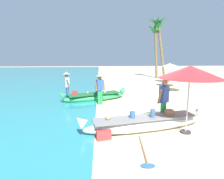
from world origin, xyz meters
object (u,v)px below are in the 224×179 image
at_px(person_vendor_assistant, 67,84).
at_px(cooler_box, 103,134).
at_px(person_tourist_customer, 164,100).
at_px(palm_tree_leaning_seaward, 156,34).
at_px(person_vendor_hatted, 100,87).
at_px(paddle, 145,154).
at_px(boat_green_midground, 94,97).
at_px(palm_tree_tall_inland, 158,29).
at_px(patio_umbrella_large, 190,72).
at_px(boat_white_foreground, 145,123).

relative_size(person_vendor_assistant, cooler_box, 3.71).
distance_m(person_tourist_customer, palm_tree_leaning_seaward, 15.60).
height_order(person_vendor_hatted, paddle, person_vendor_hatted).
height_order(person_tourist_customer, cooler_box, person_tourist_customer).
xyz_separation_m(boat_green_midground, palm_tree_leaning_seaward, (6.78, 10.63, 4.85)).
distance_m(person_vendor_hatted, palm_tree_tall_inland, 13.95).
distance_m(patio_umbrella_large, cooler_box, 3.44).
height_order(person_tourist_customer, palm_tree_leaning_seaward, palm_tree_leaning_seaward).
bearing_deg(person_vendor_hatted, patio_umbrella_large, -53.20).
bearing_deg(palm_tree_leaning_seaward, paddle, -107.63).
xyz_separation_m(person_tourist_customer, paddle, (-1.23, -2.10, -0.96)).
height_order(boat_white_foreground, palm_tree_leaning_seaward, palm_tree_leaning_seaward).
relative_size(person_tourist_customer, person_vendor_assistant, 1.01).
height_order(palm_tree_tall_inland, palm_tree_leaning_seaward, palm_tree_tall_inland).
xyz_separation_m(boat_white_foreground, person_vendor_assistant, (-3.46, 4.41, 0.72)).
xyz_separation_m(person_vendor_assistant, paddle, (3.05, -5.96, -0.98)).
bearing_deg(person_vendor_hatted, palm_tree_leaning_seaward, 60.51).
distance_m(palm_tree_tall_inland, palm_tree_leaning_seaward, 0.64).
relative_size(patio_umbrella_large, palm_tree_leaning_seaward, 0.37).
bearing_deg(paddle, palm_tree_tall_inland, 71.40).
bearing_deg(cooler_box, palm_tree_leaning_seaward, 55.21).
distance_m(person_tourist_customer, palm_tree_tall_inland, 15.74).
relative_size(boat_green_midground, paddle, 2.25).
bearing_deg(palm_tree_leaning_seaward, person_vendor_hatted, -119.49).
relative_size(person_tourist_customer, paddle, 1.02).
bearing_deg(palm_tree_tall_inland, boat_white_foreground, -108.97).
bearing_deg(paddle, boat_green_midground, 104.18).
xyz_separation_m(boat_white_foreground, boat_green_midground, (-1.92, 4.42, -0.02)).
relative_size(patio_umbrella_large, cooler_box, 4.93).
relative_size(boat_white_foreground, person_tourist_customer, 2.69).
bearing_deg(person_vendor_assistant, person_vendor_hatted, -21.91).
distance_m(person_vendor_assistant, patio_umbrella_large, 6.79).
xyz_separation_m(patio_umbrella_large, paddle, (-1.76, -1.29, -2.06)).
relative_size(boat_white_foreground, boat_green_midground, 1.22).
height_order(person_tourist_customer, palm_tree_tall_inland, palm_tree_tall_inland).
distance_m(palm_tree_leaning_seaward, paddle, 18.14).
bearing_deg(person_tourist_customer, paddle, -120.34).
relative_size(palm_tree_leaning_seaward, paddle, 3.69).
height_order(boat_white_foreground, cooler_box, boat_white_foreground).
bearing_deg(patio_umbrella_large, boat_white_foreground, 169.32).
bearing_deg(palm_tree_tall_inland, patio_umbrella_large, -104.01).
xyz_separation_m(person_tourist_customer, patio_umbrella_large, (0.53, -0.81, 1.10)).
height_order(boat_green_midground, palm_tree_tall_inland, palm_tree_tall_inland).
bearing_deg(person_tourist_customer, palm_tree_tall_inland, 73.29).
bearing_deg(palm_tree_tall_inland, palm_tree_leaning_seaward, 159.09).
xyz_separation_m(boat_white_foreground, patio_umbrella_large, (1.35, -0.25, 1.80)).
bearing_deg(person_vendor_assistant, cooler_box, -68.28).
distance_m(person_tourist_customer, patio_umbrella_large, 1.46).
distance_m(palm_tree_tall_inland, cooler_box, 17.71).
bearing_deg(palm_tree_leaning_seaward, boat_white_foreground, -107.90).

